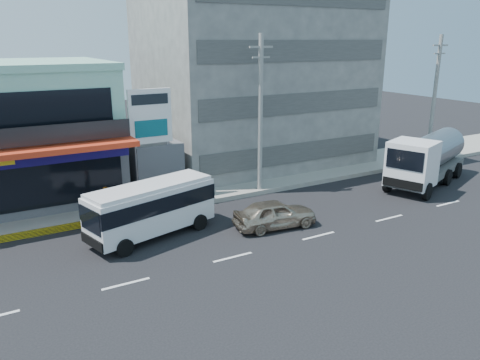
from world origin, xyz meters
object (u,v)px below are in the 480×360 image
object	(u,v)px
utility_pole_near	(260,115)
tanker_truck	(426,158)
billboard	(151,123)
concrete_building	(253,74)
minibus	(151,206)
satellite_dish	(150,139)
shop_building	(6,136)
motorcycle_rider	(108,213)
sedan	(275,214)
utility_pole_far	(434,99)

from	to	relation	value
utility_pole_near	tanker_truck	bearing A→B (deg)	-19.90
billboard	utility_pole_near	size ratio (longest dim) A/B	0.69
concrete_building	minibus	bearing A→B (deg)	-138.77
concrete_building	tanker_truck	bearing A→B (deg)	-59.10
satellite_dish	billboard	world-z (taller)	billboard
tanker_truck	shop_building	bearing A→B (deg)	157.15
minibus	tanker_truck	size ratio (longest dim) A/B	0.76
concrete_building	motorcycle_rider	xyz separation A→B (m)	(-14.00, -8.43, -6.27)
billboard	tanker_truck	xyz separation A→B (m)	(17.41, -5.75, -3.06)
concrete_building	sedan	world-z (taller)	concrete_building
utility_pole_near	tanker_truck	size ratio (longest dim) A/B	1.09
billboard	minibus	distance (m)	6.31
billboard	minibus	bearing A→B (deg)	-110.47
satellite_dish	utility_pole_near	xyz separation A→B (m)	(6.00, -3.60, 1.57)
concrete_building	satellite_dish	world-z (taller)	concrete_building
satellite_dish	concrete_building	bearing A→B (deg)	21.80
billboard	utility_pole_near	xyz separation A→B (m)	(6.50, -1.80, 0.22)
shop_building	motorcycle_rider	bearing A→B (deg)	-61.53
billboard	sedan	world-z (taller)	billboard
utility_pole_far	minibus	bearing A→B (deg)	-172.40
satellite_dish	tanker_truck	size ratio (longest dim) A/B	0.16
utility_pole_near	sedan	size ratio (longest dim) A/B	2.25
concrete_building	utility_pole_far	size ratio (longest dim) A/B	1.60
concrete_building	utility_pole_far	world-z (taller)	concrete_building
shop_building	minibus	size ratio (longest dim) A/B	1.79
concrete_building	utility_pole_far	distance (m)	14.32
minibus	concrete_building	bearing A→B (deg)	41.23
shop_building	tanker_truck	size ratio (longest dim) A/B	1.36
shop_building	motorcycle_rider	xyz separation A→B (m)	(4.00, -7.38, -3.26)
satellite_dish	tanker_truck	xyz separation A→B (m)	(16.91, -7.55, -1.71)
shop_building	sedan	size ratio (longest dim) A/B	2.79
minibus	motorcycle_rider	distance (m)	3.05
shop_building	minibus	xyz separation A→B (m)	(5.61, -9.80, -2.35)
satellite_dish	sedan	xyz separation A→B (m)	(3.68, -8.93, -2.82)
concrete_building	tanker_truck	distance (m)	14.41
utility_pole_near	sedan	bearing A→B (deg)	-113.53
shop_building	tanker_truck	world-z (taller)	shop_building
tanker_truck	utility_pole_far	bearing A→B (deg)	37.84
minibus	tanker_truck	bearing A→B (deg)	-2.06
satellite_dish	utility_pole_far	xyz separation A→B (m)	(22.00, -3.60, 1.57)
motorcycle_rider	utility_pole_near	bearing A→B (deg)	4.75
concrete_building	satellite_dish	bearing A→B (deg)	-158.20
utility_pole_far	tanker_truck	bearing A→B (deg)	-142.16
utility_pole_far	motorcycle_rider	xyz separation A→B (m)	(-26.00, -0.83, -4.41)
satellite_dish	minibus	bearing A→B (deg)	-109.20
billboard	sedan	bearing A→B (deg)	-59.64
concrete_building	shop_building	bearing A→B (deg)	-176.65
billboard	utility_pole_near	bearing A→B (deg)	-15.48
utility_pole_near	utility_pole_far	bearing A→B (deg)	0.00
sedan	motorcycle_rider	world-z (taller)	motorcycle_rider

